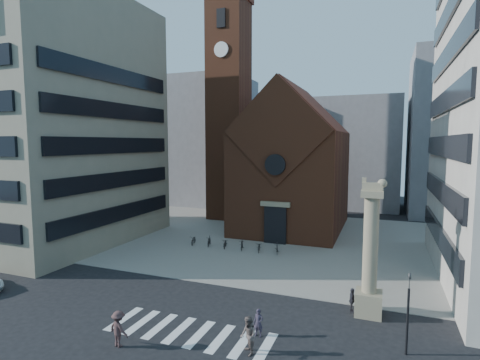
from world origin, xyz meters
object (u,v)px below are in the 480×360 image
pedestrian_0 (258,323)px  pedestrian_1 (248,336)px  scooter_0 (194,240)px  traffic_light (408,312)px  pedestrian_2 (352,300)px  lion_column (370,261)px

pedestrian_0 → pedestrian_1: (0.07, -1.87, 0.20)m
pedestrian_1 → scooter_0: size_ratio=1.11×
traffic_light → scooter_0: (-19.97, 14.41, -1.77)m
pedestrian_1 → pedestrian_2: 8.24m
traffic_light → pedestrian_1: (-7.56, -2.87, -1.31)m
pedestrian_1 → traffic_light: bearing=75.1°
lion_column → pedestrian_1: size_ratio=4.43×
pedestrian_0 → scooter_0: bearing=132.7°
traffic_light → pedestrian_2: size_ratio=2.74×
pedestrian_2 → scooter_0: bearing=55.2°
pedestrian_1 → scooter_0: pedestrian_1 is taller
lion_column → traffic_light: size_ratio=2.02×
lion_column → pedestrian_2: 2.86m
scooter_0 → pedestrian_2: bearing=-47.6°
traffic_light → scooter_0: 24.69m
lion_column → scooter_0: (-17.98, 10.41, -2.94)m
pedestrian_2 → pedestrian_0: bearing=133.8°
pedestrian_1 → pedestrian_2: bearing=110.7°
pedestrian_0 → pedestrian_2: 6.81m
pedestrian_2 → pedestrian_1: bearing=143.1°
scooter_0 → pedestrian_0: bearing=-67.4°
lion_column → pedestrian_2: bearing=180.0°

